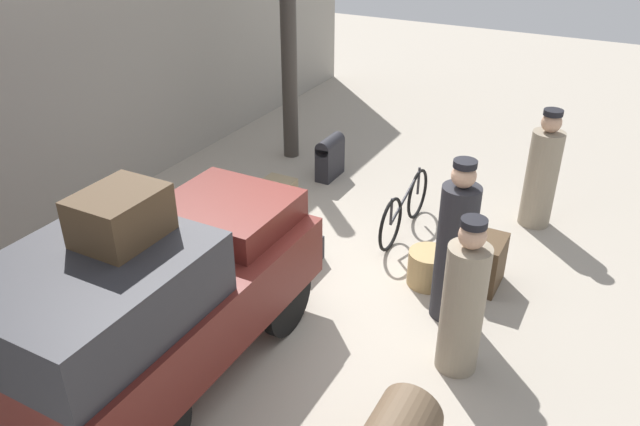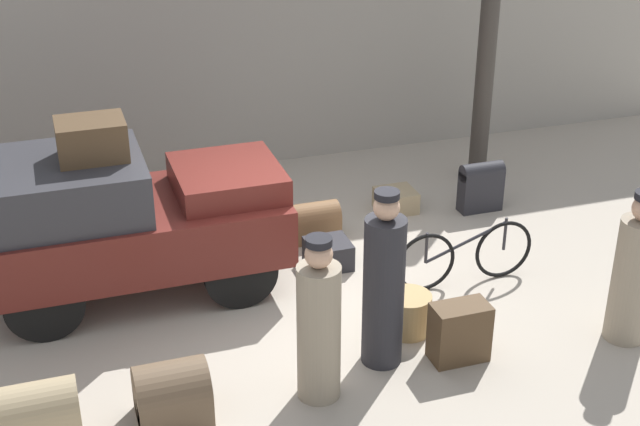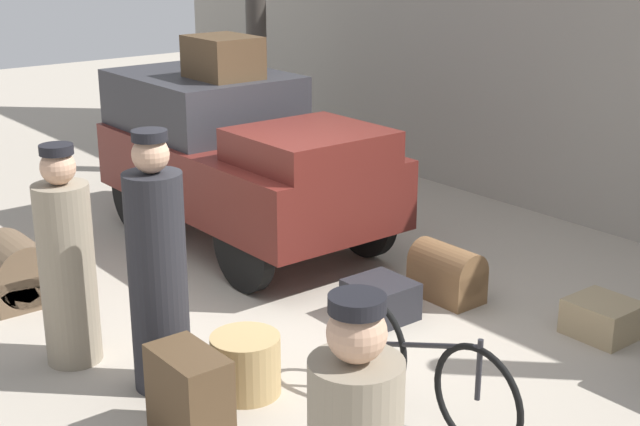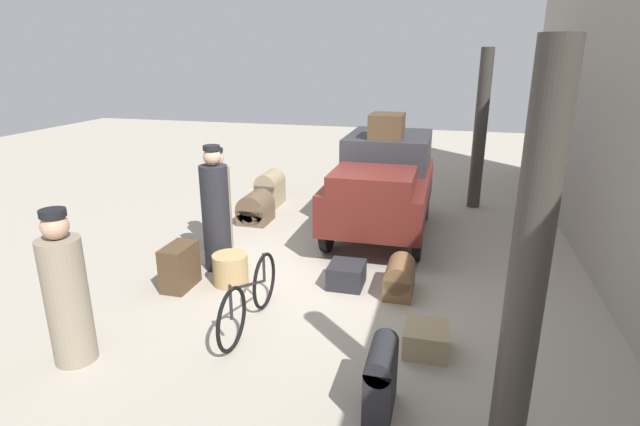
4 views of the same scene
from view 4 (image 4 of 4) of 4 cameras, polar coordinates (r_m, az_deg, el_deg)
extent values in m
plane|color=#A89E8E|center=(7.60, -1.08, -6.27)|extent=(30.00, 30.00, 0.00)
cylinder|color=#38332D|center=(10.73, 17.84, 8.98)|extent=(0.26, 0.26, 3.22)
cylinder|color=#38332D|center=(3.67, 22.53, -7.66)|extent=(0.26, 0.26, 3.22)
cylinder|color=black|center=(7.90, 11.14, -2.44)|extent=(0.82, 0.12, 0.82)
cylinder|color=black|center=(8.10, 0.89, -1.59)|extent=(0.82, 0.12, 0.82)
cylinder|color=black|center=(9.87, 11.99, 1.60)|extent=(0.82, 0.12, 0.82)
cylinder|color=black|center=(10.03, 3.72, 2.22)|extent=(0.82, 0.12, 0.82)
cube|color=#591E19|center=(8.84, 7.07, 2.33)|extent=(3.34, 1.61, 0.66)
cube|color=#2D2D33|center=(9.43, 7.85, 7.15)|extent=(1.84, 1.48, 0.58)
cube|color=#591E19|center=(7.68, 6.09, 3.69)|extent=(1.17, 1.25, 0.30)
torus|color=black|center=(5.59, -10.05, -11.87)|extent=(0.72, 0.04, 0.72)
torus|color=black|center=(6.39, -6.38, -7.71)|extent=(0.72, 0.04, 0.72)
cylinder|color=#232328|center=(5.90, -8.15, -8.12)|extent=(1.00, 0.04, 0.39)
cylinder|color=#232328|center=(6.31, -6.43, -6.18)|extent=(0.04, 0.04, 0.37)
cylinder|color=#232328|center=(5.49, -10.16, -10.03)|extent=(0.04, 0.04, 0.41)
cylinder|color=tan|center=(7.14, -10.20, -6.33)|extent=(0.49, 0.49, 0.43)
cylinder|color=gray|center=(5.78, -26.88, -9.00)|extent=(0.43, 0.43, 1.36)
sphere|color=tan|center=(5.49, -28.06, -1.35)|extent=(0.26, 0.26, 0.26)
cylinder|color=black|center=(5.45, -28.26, -0.01)|extent=(0.25, 0.25, 0.07)
cylinder|color=gray|center=(8.31, -11.48, 0.60)|extent=(0.41, 0.41, 1.38)
sphere|color=tan|center=(8.11, -11.84, 6.13)|extent=(0.25, 0.25, 0.25)
cylinder|color=black|center=(8.09, -11.90, 7.03)|extent=(0.24, 0.24, 0.07)
cylinder|color=#232328|center=(7.48, -11.79, -0.58)|extent=(0.41, 0.41, 1.58)
sphere|color=tan|center=(7.25, -12.24, 6.30)|extent=(0.25, 0.25, 0.25)
cylinder|color=black|center=(7.23, -12.31, 7.30)|extent=(0.24, 0.24, 0.07)
cube|color=#9E8966|center=(10.68, -5.72, 2.22)|extent=(0.70, 0.46, 0.49)
cylinder|color=#9E8966|center=(10.62, -5.76, 3.50)|extent=(0.70, 0.46, 0.46)
cube|color=brown|center=(6.85, 9.03, -7.91)|extent=(0.63, 0.37, 0.30)
cylinder|color=brown|center=(6.79, 9.09, -6.76)|extent=(0.63, 0.37, 0.37)
cube|color=#232328|center=(4.73, 6.93, -18.86)|extent=(0.58, 0.24, 0.57)
cylinder|color=#232328|center=(4.57, 7.07, -16.00)|extent=(0.58, 0.24, 0.24)
cube|color=#4C3823|center=(7.14, -15.74, -5.92)|extent=(0.57, 0.33, 0.62)
cube|color=brown|center=(9.63, -7.36, -0.15)|extent=(0.66, 0.55, 0.31)
cylinder|color=brown|center=(9.58, -7.39, 0.72)|extent=(0.66, 0.55, 0.55)
cube|color=#9E8966|center=(5.69, 12.03, -13.91)|extent=(0.51, 0.47, 0.29)
cube|color=#232328|center=(6.99, 3.05, -7.06)|extent=(0.51, 0.48, 0.32)
cube|color=#4C3823|center=(8.94, 7.65, 9.84)|extent=(0.71, 0.57, 0.42)
camera|label=1|loc=(12.86, -7.05, 23.19)|focal=35.00mm
camera|label=2|loc=(13.86, -35.79, 23.75)|focal=50.00mm
camera|label=3|loc=(6.04, -65.25, 8.09)|focal=50.00mm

